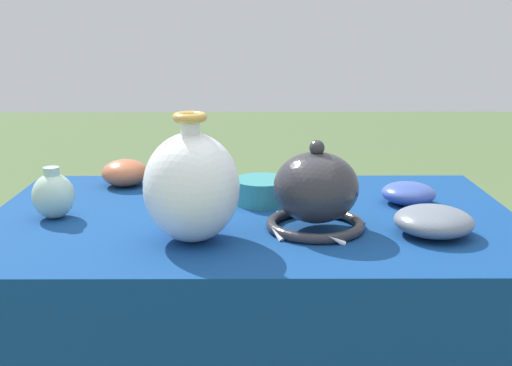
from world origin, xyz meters
name	(u,v)px	position (x,y,z in m)	size (l,w,h in m)	color
display_table	(253,251)	(0.00, -0.02, 0.68)	(1.21, 0.75, 0.77)	#38383D
vase_tall_bulbous	(192,187)	(-0.12, -0.18, 0.88)	(0.19, 0.19, 0.26)	white
vase_dome_bell	(316,193)	(0.13, -0.11, 0.84)	(0.22, 0.22, 0.20)	#2D2D33
mosaic_tile_box	(201,176)	(-0.14, 0.23, 0.80)	(0.15, 0.15, 0.07)	#232328
bowl_shallow_terracotta	(125,173)	(-0.34, 0.26, 0.80)	(0.12, 0.12, 0.07)	#BC6642
jar_round_celadon	(54,195)	(-0.45, -0.02, 0.82)	(0.09, 0.09, 0.12)	#A8CCB7
bowl_shallow_cobalt	(409,193)	(0.38, 0.09, 0.79)	(0.13, 0.13, 0.05)	#3851A8
pot_squat_teal	(263,191)	(0.02, 0.10, 0.79)	(0.14, 0.14, 0.06)	teal
bowl_shallow_slate	(434,221)	(0.38, -0.15, 0.79)	(0.16, 0.16, 0.06)	slate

